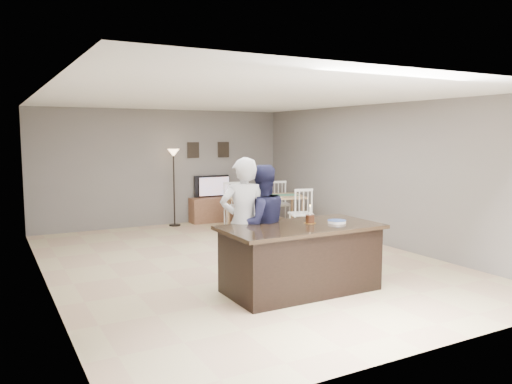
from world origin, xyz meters
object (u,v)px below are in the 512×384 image
television (213,186)px  floor_lamp (174,166)px  kitchen_island (301,258)px  man (261,225)px  plate_stack (337,222)px  tv_console (214,209)px  dining_table (265,202)px  woman (244,223)px  birthday_cake (310,219)px

television → floor_lamp: floor_lamp is taller
kitchen_island → man: size_ratio=1.27×
plate_stack → tv_console: bearing=83.3°
dining_table → television: bearing=121.7°
television → woman: size_ratio=0.51×
tv_console → dining_table: 1.72m
dining_table → floor_lamp: 2.32m
kitchen_island → woman: 0.92m
birthday_cake → plate_stack: (0.32, -0.18, -0.04)m
television → floor_lamp: 1.17m
television → man: bearing=73.5°
floor_lamp → woman: bearing=-98.5°
plate_stack → floor_lamp: (-0.37, 5.60, 0.47)m
kitchen_island → dining_table: (1.71, 3.96, 0.19)m
dining_table → plate_stack: bearing=-91.5°
woman → television: bearing=-93.8°
dining_table → floor_lamp: bearing=149.7°
tv_console → television: size_ratio=1.31×
man → dining_table: bearing=-117.1°
tv_console → dining_table: dining_table is taller
plate_stack → woman: bearing=150.2°
woman → birthday_cake: size_ratio=7.07×
tv_console → floor_lamp: 1.51m
kitchen_island → man: man is taller
television → man: 5.31m
kitchen_island → birthday_cake: size_ratio=8.42×
tv_console → birthday_cake: bearing=-100.2°
dining_table → floor_lamp: floor_lamp is taller
kitchen_island → plate_stack: size_ratio=8.41×
television → plate_stack: bearing=83.4°
tv_console → kitchen_island: bearing=-102.2°
kitchen_island → dining_table: 4.32m
plate_stack → floor_lamp: floor_lamp is taller
television → man: (-1.51, -5.09, -0.02)m
woman → plate_stack: size_ratio=7.06×
kitchen_island → birthday_cake: birthday_cake is taller
birthday_cake → plate_stack: birthday_cake is taller
kitchen_island → woman: bearing=136.7°
man → birthday_cake: size_ratio=6.64×
woman → floor_lamp: size_ratio=1.01×
kitchen_island → dining_table: size_ratio=0.97×
television → dining_table: television is taller
birthday_cake → plate_stack: size_ratio=1.00×
floor_lamp → man: bearing=-95.3°
man → dining_table: 3.97m
kitchen_island → man: (-0.31, 0.55, 0.39)m
kitchen_island → plate_stack: plate_stack is taller
kitchen_island → man: 0.74m
kitchen_island → birthday_cake: 0.55m
tv_console → birthday_cake: size_ratio=4.70×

